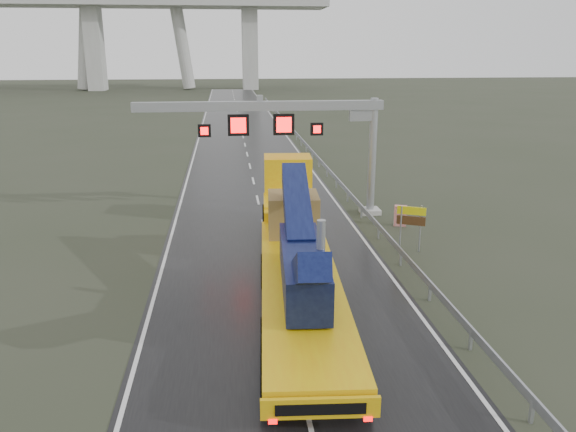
{
  "coord_description": "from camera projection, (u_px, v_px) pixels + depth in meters",
  "views": [
    {
      "loc": [
        -2.05,
        -15.48,
        9.9
      ],
      "look_at": [
        0.46,
        7.14,
        3.2
      ],
      "focal_mm": 35.0,
      "sensor_mm": 36.0,
      "label": 1
    }
  ],
  "objects": [
    {
      "name": "ground",
      "position": [
        299.0,
        376.0,
        17.77
      ],
      "size": [
        400.0,
        400.0,
        0.0
      ],
      "primitive_type": "plane",
      "color": "#2F3525",
      "rests_on": "ground"
    },
    {
      "name": "road",
      "position": [
        247.0,
        154.0,
        55.91
      ],
      "size": [
        11.0,
        200.0,
        0.02
      ],
      "primitive_type": "cube",
      "color": "black",
      "rests_on": "ground"
    },
    {
      "name": "guardrail",
      "position": [
        325.0,
        166.0,
        46.82
      ],
      "size": [
        0.2,
        140.0,
        1.4
      ],
      "primitive_type": null,
      "color": "#93959C",
      "rests_on": "ground"
    },
    {
      "name": "sign_gantry",
      "position": [
        295.0,
        126.0,
        33.56
      ],
      "size": [
        14.9,
        1.2,
        7.42
      ],
      "color": "#ACABA7",
      "rests_on": "ground"
    },
    {
      "name": "heavy_haul_truck",
      "position": [
        295.0,
        231.0,
        26.04
      ],
      "size": [
        4.36,
        20.94,
        4.88
      ],
      "rotation": [
        0.0,
        0.0,
        -0.07
      ],
      "color": "yellow",
      "rests_on": "ground"
    },
    {
      "name": "exit_sign_pair",
      "position": [
        411.0,
        220.0,
        28.27
      ],
      "size": [
        1.33,
        0.66,
        2.46
      ],
      "rotation": [
        0.0,
        0.0,
        -0.44
      ],
      "color": "#94989C",
      "rests_on": "ground"
    },
    {
      "name": "striped_barrier",
      "position": [
        400.0,
        216.0,
        32.96
      ],
      "size": [
        0.8,
        0.59,
        1.21
      ],
      "primitive_type": "cube",
      "rotation": [
        0.0,
        0.0,
        -0.32
      ],
      "color": "red",
      "rests_on": "ground"
    }
  ]
}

